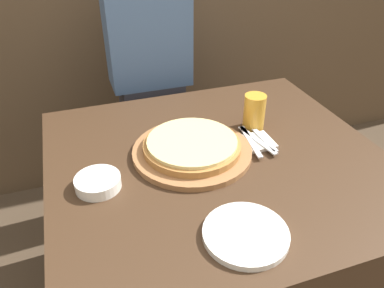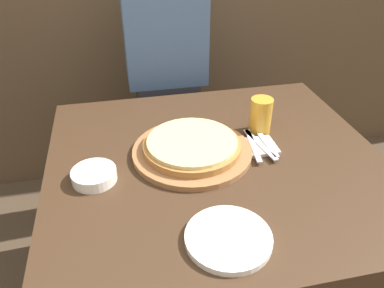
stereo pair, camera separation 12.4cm
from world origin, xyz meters
name	(u,v)px [view 2 (the right image)]	position (x,y,z in m)	size (l,w,h in m)	color
dining_table	(214,240)	(0.00, 0.00, 0.39)	(1.11, 1.02, 0.77)	#3D2819
pizza_on_board	(192,148)	(-0.08, 0.05, 0.80)	(0.40, 0.40, 0.06)	#99663D
beer_glass	(261,114)	(0.20, 0.14, 0.84)	(0.08, 0.08, 0.13)	gold
dinner_plate	(228,238)	(-0.07, -0.35, 0.78)	(0.22, 0.22, 0.02)	white
side_bowl	(94,175)	(-0.40, -0.03, 0.79)	(0.14, 0.14, 0.04)	white
napkin_stack	(260,146)	(0.16, 0.04, 0.78)	(0.11, 0.11, 0.01)	white
fork	(253,145)	(0.14, 0.04, 0.79)	(0.04, 0.20, 0.00)	silver
dinner_knife	(260,144)	(0.16, 0.04, 0.79)	(0.06, 0.20, 0.00)	silver
spoon	(267,143)	(0.19, 0.04, 0.79)	(0.02, 0.17, 0.00)	silver
diner_person	(167,93)	(-0.06, 0.71, 0.69)	(0.37, 0.21, 1.38)	#33333D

